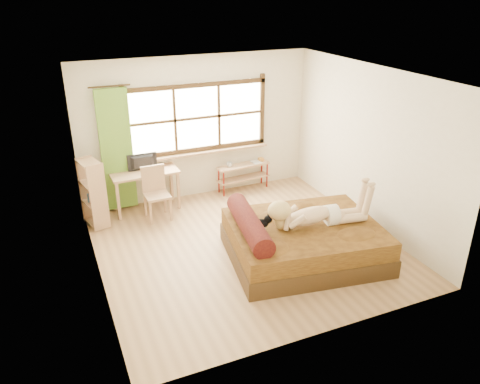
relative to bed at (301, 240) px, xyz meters
name	(u,v)px	position (x,y,z in m)	size (l,w,h in m)	color
floor	(245,246)	(-0.63, 0.65, -0.30)	(4.50, 4.50, 0.00)	#9E754C
ceiling	(246,75)	(-0.63, 0.65, 2.40)	(4.50, 4.50, 0.00)	white
wall_back	(197,128)	(-0.63, 2.90, 1.05)	(4.50, 4.50, 0.00)	silver
wall_front	(329,235)	(-0.63, -1.60, 1.05)	(4.50, 4.50, 0.00)	silver
wall_left	(89,191)	(-2.88, 0.65, 1.05)	(4.50, 4.50, 0.00)	silver
wall_right	(369,148)	(1.62, 0.65, 1.05)	(4.50, 4.50, 0.00)	silver
window	(197,120)	(-0.63, 2.87, 1.21)	(2.80, 0.16, 1.46)	#FFEDBF
curtain	(117,151)	(-2.18, 2.78, 0.85)	(0.55, 0.10, 2.20)	#579027
bed	(301,240)	(0.00, 0.00, 0.00)	(2.47, 2.10, 0.85)	#34240F
woman	(317,204)	(0.20, -0.06, 0.59)	(1.56, 0.44, 0.67)	#D4AF89
kitten	(259,223)	(-0.67, 0.09, 0.39)	(0.33, 0.13, 0.27)	black
desk	(145,177)	(-1.76, 2.60, 0.35)	(1.22, 0.58, 0.75)	tan
monitor	(143,163)	(-1.76, 2.65, 0.60)	(0.54, 0.07, 0.31)	black
chair	(155,190)	(-1.67, 2.24, 0.22)	(0.43, 0.43, 0.94)	tan
pipe_shelf	(244,171)	(0.25, 2.72, 0.10)	(1.11, 0.37, 0.62)	tan
cup	(229,164)	(-0.06, 2.72, 0.29)	(0.12, 0.12, 0.09)	gray
book	(252,163)	(0.44, 2.72, 0.25)	(0.17, 0.24, 0.02)	gray
bookshelf	(93,193)	(-2.71, 2.34, 0.30)	(0.41, 0.57, 1.18)	tan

